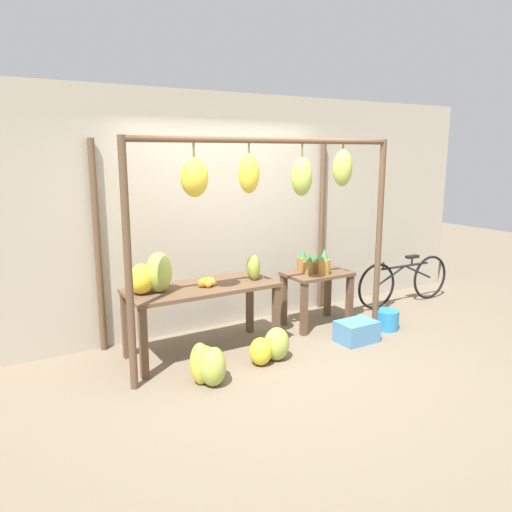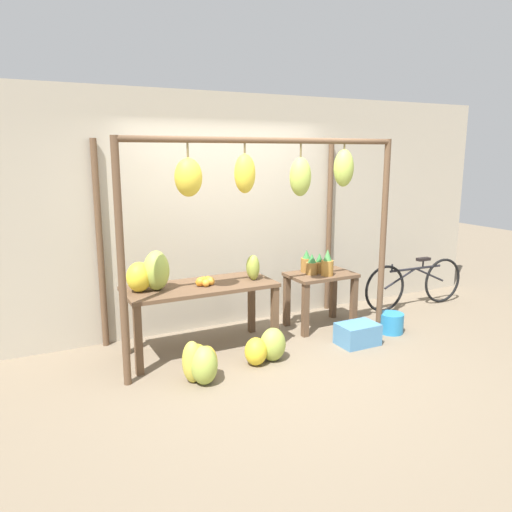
{
  "view_description": "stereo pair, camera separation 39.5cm",
  "coord_description": "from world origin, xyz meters",
  "px_view_note": "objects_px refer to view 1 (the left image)",
  "views": [
    {
      "loc": [
        -2.71,
        -3.93,
        2.12
      ],
      "look_at": [
        0.07,
        0.69,
        0.99
      ],
      "focal_mm": 35.0,
      "sensor_mm": 36.0,
      "label": 1
    },
    {
      "loc": [
        -2.36,
        -4.12,
        2.12
      ],
      "look_at": [
        0.07,
        0.69,
        0.99
      ],
      "focal_mm": 35.0,
      "sensor_mm": 36.0,
      "label": 2
    }
  ],
  "objects_px": {
    "banana_pile_ground_left": "(208,365)",
    "fruit_crate_white": "(357,331)",
    "blue_bucket": "(387,320)",
    "papaya_pile": "(253,267)",
    "pineapple_cluster": "(313,263)",
    "banana_pile_ground_right": "(270,347)",
    "orange_pile": "(206,282)",
    "banana_pile_on_table": "(152,275)",
    "parked_bicycle": "(404,280)"
  },
  "relations": [
    {
      "from": "banana_pile_on_table",
      "to": "banana_pile_ground_left",
      "type": "height_order",
      "value": "banana_pile_on_table"
    },
    {
      "from": "banana_pile_ground_left",
      "to": "parked_bicycle",
      "type": "relative_size",
      "value": 0.24
    },
    {
      "from": "banana_pile_ground_right",
      "to": "papaya_pile",
      "type": "distance_m",
      "value": 0.91
    },
    {
      "from": "banana_pile_ground_right",
      "to": "papaya_pile",
      "type": "height_order",
      "value": "papaya_pile"
    },
    {
      "from": "papaya_pile",
      "to": "orange_pile",
      "type": "bearing_deg",
      "value": -179.61
    },
    {
      "from": "banana_pile_on_table",
      "to": "fruit_crate_white",
      "type": "height_order",
      "value": "banana_pile_on_table"
    },
    {
      "from": "banana_pile_on_table",
      "to": "orange_pile",
      "type": "relative_size",
      "value": 2.65
    },
    {
      "from": "banana_pile_ground_left",
      "to": "fruit_crate_white",
      "type": "distance_m",
      "value": 1.9
    },
    {
      "from": "orange_pile",
      "to": "blue_bucket",
      "type": "height_order",
      "value": "orange_pile"
    },
    {
      "from": "orange_pile",
      "to": "parked_bicycle",
      "type": "xyz_separation_m",
      "value": [
        3.17,
        0.18,
        -0.44
      ]
    },
    {
      "from": "blue_bucket",
      "to": "fruit_crate_white",
      "type": "bearing_deg",
      "value": -168.59
    },
    {
      "from": "banana_pile_ground_right",
      "to": "fruit_crate_white",
      "type": "height_order",
      "value": "banana_pile_ground_right"
    },
    {
      "from": "blue_bucket",
      "to": "parked_bicycle",
      "type": "relative_size",
      "value": 0.17
    },
    {
      "from": "blue_bucket",
      "to": "pineapple_cluster",
      "type": "bearing_deg",
      "value": 140.69
    },
    {
      "from": "orange_pile",
      "to": "pineapple_cluster",
      "type": "bearing_deg",
      "value": 4.51
    },
    {
      "from": "banana_pile_ground_left",
      "to": "blue_bucket",
      "type": "xyz_separation_m",
      "value": [
        2.49,
        0.2,
        -0.06
      ]
    },
    {
      "from": "banana_pile_on_table",
      "to": "orange_pile",
      "type": "distance_m",
      "value": 0.58
    },
    {
      "from": "fruit_crate_white",
      "to": "banana_pile_ground_left",
      "type": "bearing_deg",
      "value": -177.55
    },
    {
      "from": "orange_pile",
      "to": "parked_bicycle",
      "type": "height_order",
      "value": "orange_pile"
    },
    {
      "from": "pineapple_cluster",
      "to": "papaya_pile",
      "type": "bearing_deg",
      "value": -172.9
    },
    {
      "from": "blue_bucket",
      "to": "papaya_pile",
      "type": "distance_m",
      "value": 1.84
    },
    {
      "from": "banana_pile_ground_left",
      "to": "papaya_pile",
      "type": "xyz_separation_m",
      "value": [
        0.88,
        0.66,
        0.69
      ]
    },
    {
      "from": "banana_pile_on_table",
      "to": "fruit_crate_white",
      "type": "relative_size",
      "value": 1.23
    },
    {
      "from": "blue_bucket",
      "to": "orange_pile",
      "type": "bearing_deg",
      "value": 168.27
    },
    {
      "from": "blue_bucket",
      "to": "parked_bicycle",
      "type": "height_order",
      "value": "parked_bicycle"
    },
    {
      "from": "banana_pile_on_table",
      "to": "pineapple_cluster",
      "type": "relative_size",
      "value": 1.34
    },
    {
      "from": "orange_pile",
      "to": "banana_pile_ground_left",
      "type": "xyz_separation_m",
      "value": [
        -0.3,
        -0.66,
        -0.6
      ]
    },
    {
      "from": "papaya_pile",
      "to": "banana_pile_on_table",
      "type": "bearing_deg",
      "value": 177.27
    },
    {
      "from": "banana_pile_ground_left",
      "to": "fruit_crate_white",
      "type": "relative_size",
      "value": 0.91
    },
    {
      "from": "banana_pile_ground_right",
      "to": "blue_bucket",
      "type": "xyz_separation_m",
      "value": [
        1.74,
        0.09,
        -0.04
      ]
    },
    {
      "from": "fruit_crate_white",
      "to": "blue_bucket",
      "type": "relative_size",
      "value": 1.53
    },
    {
      "from": "pineapple_cluster",
      "to": "blue_bucket",
      "type": "height_order",
      "value": "pineapple_cluster"
    },
    {
      "from": "banana_pile_ground_left",
      "to": "fruit_crate_white",
      "type": "xyz_separation_m",
      "value": [
        1.9,
        0.08,
        -0.06
      ]
    },
    {
      "from": "fruit_crate_white",
      "to": "parked_bicycle",
      "type": "bearing_deg",
      "value": 25.76
    },
    {
      "from": "banana_pile_on_table",
      "to": "pineapple_cluster",
      "type": "bearing_deg",
      "value": 1.66
    },
    {
      "from": "banana_pile_on_table",
      "to": "banana_pile_ground_left",
      "type": "distance_m",
      "value": 1.06
    },
    {
      "from": "pineapple_cluster",
      "to": "papaya_pile",
      "type": "relative_size",
      "value": 1.46
    },
    {
      "from": "banana_pile_ground_right",
      "to": "papaya_pile",
      "type": "bearing_deg",
      "value": 77.25
    },
    {
      "from": "blue_bucket",
      "to": "papaya_pile",
      "type": "relative_size",
      "value": 1.04
    },
    {
      "from": "blue_bucket",
      "to": "banana_pile_ground_right",
      "type": "bearing_deg",
      "value": -177.16
    },
    {
      "from": "banana_pile_on_table",
      "to": "banana_pile_ground_left",
      "type": "xyz_separation_m",
      "value": [
        0.26,
        -0.71,
        -0.74
      ]
    },
    {
      "from": "banana_pile_ground_left",
      "to": "orange_pile",
      "type": "bearing_deg",
      "value": 65.58
    },
    {
      "from": "pineapple_cluster",
      "to": "banana_pile_ground_left",
      "type": "height_order",
      "value": "pineapple_cluster"
    },
    {
      "from": "banana_pile_ground_right",
      "to": "parked_bicycle",
      "type": "xyz_separation_m",
      "value": [
        2.71,
        0.72,
        0.18
      ]
    },
    {
      "from": "banana_pile_on_table",
      "to": "banana_pile_ground_right",
      "type": "relative_size",
      "value": 1.04
    },
    {
      "from": "fruit_crate_white",
      "to": "blue_bucket",
      "type": "height_order",
      "value": "fruit_crate_white"
    },
    {
      "from": "pineapple_cluster",
      "to": "banana_pile_ground_left",
      "type": "relative_size",
      "value": 1.0
    },
    {
      "from": "banana_pile_on_table",
      "to": "orange_pile",
      "type": "bearing_deg",
      "value": -5.97
    },
    {
      "from": "parked_bicycle",
      "to": "banana_pile_ground_left",
      "type": "bearing_deg",
      "value": -166.41
    },
    {
      "from": "pineapple_cluster",
      "to": "banana_pile_ground_right",
      "type": "bearing_deg",
      "value": -147.56
    }
  ]
}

